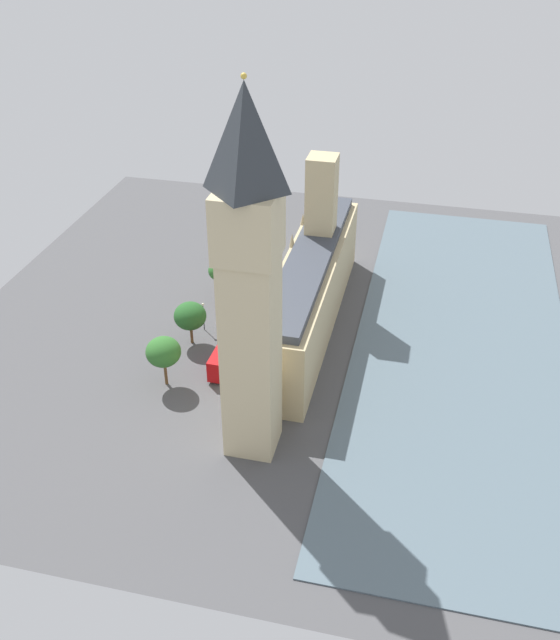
{
  "coord_description": "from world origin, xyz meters",
  "views": [
    {
      "loc": [
        -25.0,
        123.16,
        81.97
      ],
      "look_at": [
        1.0,
        12.99,
        9.08
      ],
      "focal_mm": 40.36,
      "sensor_mm": 36.0,
      "label": 1
    }
  ],
  "objects_px": {
    "plane_tree_corner": "(220,271)",
    "clock_tower": "(249,280)",
    "pedestrian_opposite_hall": "(257,363)",
    "street_lamp_slot_11": "(233,256)",
    "car_yellow_cab_trailing": "(271,266)",
    "plane_tree_by_river_gate": "(163,352)",
    "plane_tree_under_trees": "(190,316)",
    "double_decker_bus_midblock": "(261,286)",
    "car_silver_leading": "(232,338)",
    "car_white_near_tower": "(248,322)",
    "pedestrian_kerbside": "(295,276)",
    "plane_tree_slot_10": "(234,244)",
    "double_decker_bus_far_end": "(222,358)",
    "parliament_building": "(310,286)",
    "street_lamp_slot_12": "(203,311)"
  },
  "relations": [
    {
      "from": "pedestrian_kerbside",
      "to": "plane_tree_by_river_gate",
      "type": "relative_size",
      "value": 0.16
    },
    {
      "from": "double_decker_bus_midblock",
      "to": "street_lamp_slot_12",
      "type": "distance_m",
      "value": 17.66
    },
    {
      "from": "plane_tree_by_river_gate",
      "to": "plane_tree_slot_10",
      "type": "height_order",
      "value": "plane_tree_by_river_gate"
    },
    {
      "from": "double_decker_bus_far_end",
      "to": "plane_tree_under_trees",
      "type": "bearing_deg",
      "value": -38.1
    },
    {
      "from": "pedestrian_opposite_hall",
      "to": "street_lamp_slot_11",
      "type": "xyz_separation_m",
      "value": [
        14.52,
        -34.05,
        4.01
      ]
    },
    {
      "from": "car_yellow_cab_trailing",
      "to": "plane_tree_slot_10",
      "type": "xyz_separation_m",
      "value": [
        9.02,
        -0.08,
        4.92
      ]
    },
    {
      "from": "parliament_building",
      "to": "plane_tree_corner",
      "type": "relative_size",
      "value": 6.44
    },
    {
      "from": "parliament_building",
      "to": "car_silver_leading",
      "type": "xyz_separation_m",
      "value": [
        13.75,
        10.41,
        -8.1
      ]
    },
    {
      "from": "parliament_building",
      "to": "plane_tree_under_trees",
      "type": "xyz_separation_m",
      "value": [
        21.52,
        12.48,
        -2.7
      ]
    },
    {
      "from": "parliament_building",
      "to": "clock_tower",
      "type": "distance_m",
      "value": 44.15
    },
    {
      "from": "plane_tree_under_trees",
      "to": "street_lamp_slot_11",
      "type": "xyz_separation_m",
      "value": [
        -0.19,
        -29.15,
        -1.53
      ]
    },
    {
      "from": "parliament_building",
      "to": "double_decker_bus_midblock",
      "type": "relative_size",
      "value": 5.71
    },
    {
      "from": "car_yellow_cab_trailing",
      "to": "double_decker_bus_far_end",
      "type": "relative_size",
      "value": 0.43
    },
    {
      "from": "plane_tree_under_trees",
      "to": "street_lamp_slot_12",
      "type": "distance_m",
      "value": 5.43
    },
    {
      "from": "plane_tree_under_trees",
      "to": "clock_tower",
      "type": "bearing_deg",
      "value": 127.43
    },
    {
      "from": "car_silver_leading",
      "to": "pedestrian_opposite_hall",
      "type": "height_order",
      "value": "car_silver_leading"
    },
    {
      "from": "double_decker_bus_midblock",
      "to": "street_lamp_slot_11",
      "type": "relative_size",
      "value": 1.54
    },
    {
      "from": "car_white_near_tower",
      "to": "double_decker_bus_far_end",
      "type": "relative_size",
      "value": 0.43
    },
    {
      "from": "plane_tree_corner",
      "to": "plane_tree_by_river_gate",
      "type": "bearing_deg",
      "value": 88.34
    },
    {
      "from": "clock_tower",
      "to": "plane_tree_corner",
      "type": "height_order",
      "value": "clock_tower"
    },
    {
      "from": "clock_tower",
      "to": "double_decker_bus_midblock",
      "type": "relative_size",
      "value": 5.66
    },
    {
      "from": "car_white_near_tower",
      "to": "plane_tree_corner",
      "type": "relative_size",
      "value": 0.48
    },
    {
      "from": "plane_tree_corner",
      "to": "clock_tower",
      "type": "bearing_deg",
      "value": 113.79
    },
    {
      "from": "car_white_near_tower",
      "to": "plane_tree_slot_10",
      "type": "relative_size",
      "value": 0.56
    },
    {
      "from": "clock_tower",
      "to": "car_yellow_cab_trailing",
      "type": "bearing_deg",
      "value": -78.93
    },
    {
      "from": "car_yellow_cab_trailing",
      "to": "plane_tree_by_river_gate",
      "type": "height_order",
      "value": "plane_tree_by_river_gate"
    },
    {
      "from": "double_decker_bus_midblock",
      "to": "pedestrian_kerbside",
      "type": "height_order",
      "value": "double_decker_bus_midblock"
    },
    {
      "from": "street_lamp_slot_11",
      "to": "plane_tree_corner",
      "type": "bearing_deg",
      "value": 92.76
    },
    {
      "from": "pedestrian_opposite_hall",
      "to": "car_silver_leading",
      "type": "bearing_deg",
      "value": -35.76
    },
    {
      "from": "car_silver_leading",
      "to": "plane_tree_by_river_gate",
      "type": "xyz_separation_m",
      "value": [
        7.91,
        15.97,
        6.31
      ]
    },
    {
      "from": "clock_tower",
      "to": "car_yellow_cab_trailing",
      "type": "relative_size",
      "value": 13.33
    },
    {
      "from": "pedestrian_opposite_hall",
      "to": "plane_tree_corner",
      "type": "height_order",
      "value": "plane_tree_corner"
    },
    {
      "from": "plane_tree_corner",
      "to": "plane_tree_slot_10",
      "type": "xyz_separation_m",
      "value": [
        1.61,
        -15.94,
        -1.43
      ]
    },
    {
      "from": "parliament_building",
      "to": "clock_tower",
      "type": "relative_size",
      "value": 1.01
    },
    {
      "from": "clock_tower",
      "to": "double_decker_bus_far_end",
      "type": "distance_m",
      "value": 35.74
    },
    {
      "from": "clock_tower",
      "to": "plane_tree_by_river_gate",
      "type": "xyz_separation_m",
      "value": [
        19.8,
        -11.79,
        -23.91
      ]
    },
    {
      "from": "car_yellow_cab_trailing",
      "to": "street_lamp_slot_11",
      "type": "relative_size",
      "value": 0.65
    },
    {
      "from": "car_white_near_tower",
      "to": "plane_tree_by_river_gate",
      "type": "height_order",
      "value": "plane_tree_by_river_gate"
    },
    {
      "from": "plane_tree_slot_10",
      "to": "car_silver_leading",
      "type": "bearing_deg",
      "value": 105.51
    },
    {
      "from": "car_silver_leading",
      "to": "car_white_near_tower",
      "type": "bearing_deg",
      "value": 79.59
    },
    {
      "from": "parliament_building",
      "to": "plane_tree_slot_10",
      "type": "distance_m",
      "value": 30.6
    },
    {
      "from": "pedestrian_opposite_hall",
      "to": "double_decker_bus_far_end",
      "type": "bearing_deg",
      "value": 29.53
    },
    {
      "from": "parliament_building",
      "to": "double_decker_bus_far_end",
      "type": "height_order",
      "value": "parliament_building"
    },
    {
      "from": "parliament_building",
      "to": "car_yellow_cab_trailing",
      "type": "distance_m",
      "value": 25.82
    },
    {
      "from": "car_silver_leading",
      "to": "pedestrian_kerbside",
      "type": "height_order",
      "value": "car_silver_leading"
    },
    {
      "from": "car_silver_leading",
      "to": "plane_tree_corner",
      "type": "bearing_deg",
      "value": 118.87
    },
    {
      "from": "plane_tree_under_trees",
      "to": "street_lamp_slot_12",
      "type": "relative_size",
      "value": 1.42
    },
    {
      "from": "clock_tower",
      "to": "pedestrian_opposite_hall",
      "type": "xyz_separation_m",
      "value": [
        4.96,
        -20.79,
        -30.37
      ]
    },
    {
      "from": "pedestrian_opposite_hall",
      "to": "pedestrian_kerbside",
      "type": "bearing_deg",
      "value": -80.43
    },
    {
      "from": "double_decker_bus_far_end",
      "to": "pedestrian_kerbside",
      "type": "relative_size",
      "value": 6.54
    }
  ]
}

